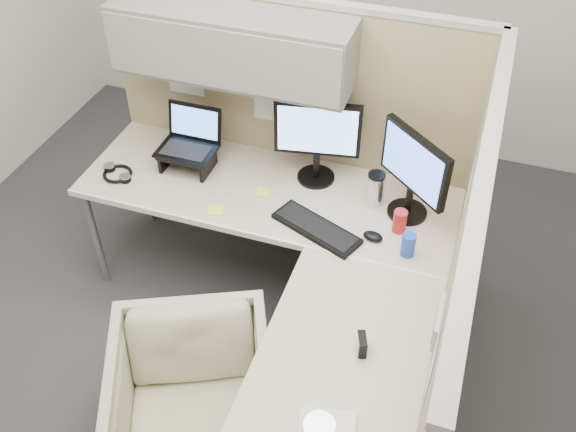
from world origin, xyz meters
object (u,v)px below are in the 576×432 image
(keyboard, at_px, (316,228))
(office_chair, at_px, (193,394))
(desk, at_px, (285,259))
(monitor_left, at_px, (317,136))

(keyboard, bearing_deg, office_chair, -88.87)
(desk, xyz_separation_m, keyboard, (0.10, 0.20, 0.05))
(monitor_left, height_order, keyboard, monitor_left)
(desk, bearing_deg, monitor_left, 92.32)
(office_chair, xyz_separation_m, keyboard, (0.32, 0.82, 0.39))
(office_chair, bearing_deg, desk, 46.05)
(desk, xyz_separation_m, monitor_left, (-0.02, 0.58, 0.32))
(desk, relative_size, monitor_left, 4.29)
(office_chair, bearing_deg, keyboard, 44.32)
(office_chair, height_order, keyboard, keyboard)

